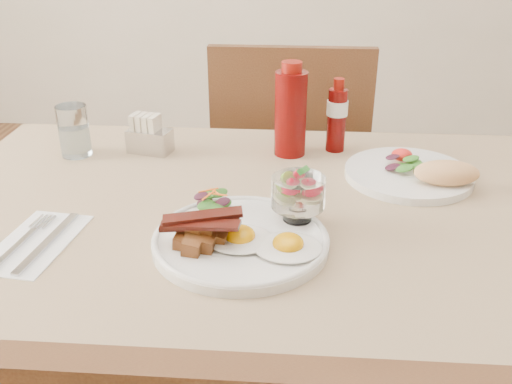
# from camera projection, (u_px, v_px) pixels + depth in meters

# --- Properties ---
(table) EXTENTS (1.33, 0.88, 0.75)m
(table) POSITION_uv_depth(u_px,v_px,m) (283.00, 261.00, 1.03)
(table) COLOR brown
(table) RESTS_ON ground
(chair_far) EXTENTS (0.42, 0.42, 0.93)m
(chair_far) POSITION_uv_depth(u_px,v_px,m) (289.00, 177.00, 1.68)
(chair_far) COLOR brown
(chair_far) RESTS_ON ground
(main_plate) EXTENTS (0.28, 0.28, 0.02)m
(main_plate) POSITION_uv_depth(u_px,v_px,m) (241.00, 241.00, 0.90)
(main_plate) COLOR silver
(main_plate) RESTS_ON table
(fried_eggs) EXTENTS (0.21, 0.14, 0.03)m
(fried_eggs) POSITION_uv_depth(u_px,v_px,m) (264.00, 241.00, 0.87)
(fried_eggs) COLOR white
(fried_eggs) RESTS_ON main_plate
(bacon_potato_pile) EXTENTS (0.13, 0.08, 0.05)m
(bacon_potato_pile) POSITION_uv_depth(u_px,v_px,m) (200.00, 233.00, 0.86)
(bacon_potato_pile) COLOR brown
(bacon_potato_pile) RESTS_ON main_plate
(side_salad) EXTENTS (0.06, 0.06, 0.04)m
(side_salad) POSITION_uv_depth(u_px,v_px,m) (213.00, 202.00, 0.97)
(side_salad) COLOR #255115
(side_salad) RESTS_ON main_plate
(fruit_cup) EXTENTS (0.09, 0.09, 0.09)m
(fruit_cup) POSITION_uv_depth(u_px,v_px,m) (298.00, 192.00, 0.93)
(fruit_cup) COLOR white
(fruit_cup) RESTS_ON main_plate
(second_plate) EXTENTS (0.25, 0.25, 0.06)m
(second_plate) POSITION_uv_depth(u_px,v_px,m) (417.00, 173.00, 1.12)
(second_plate) COLOR silver
(second_plate) RESTS_ON table
(ketchup_bottle) EXTENTS (0.07, 0.07, 0.20)m
(ketchup_bottle) POSITION_uv_depth(u_px,v_px,m) (291.00, 112.00, 1.21)
(ketchup_bottle) COLOR #530504
(ketchup_bottle) RESTS_ON table
(hot_sauce_bottle) EXTENTS (0.05, 0.05, 0.16)m
(hot_sauce_bottle) POSITION_uv_depth(u_px,v_px,m) (337.00, 116.00, 1.23)
(hot_sauce_bottle) COLOR #530504
(hot_sauce_bottle) RESTS_ON table
(sugar_caddy) EXTENTS (0.10, 0.07, 0.08)m
(sugar_caddy) POSITION_uv_depth(u_px,v_px,m) (149.00, 137.00, 1.24)
(sugar_caddy) COLOR #B6B6BB
(sugar_caddy) RESTS_ON table
(water_glass) EXTENTS (0.06, 0.06, 0.11)m
(water_glass) POSITION_uv_depth(u_px,v_px,m) (74.00, 134.00, 1.22)
(water_glass) COLOR white
(water_glass) RESTS_ON table
(napkin_cutlery) EXTENTS (0.13, 0.21, 0.01)m
(napkin_cutlery) POSITION_uv_depth(u_px,v_px,m) (36.00, 242.00, 0.91)
(napkin_cutlery) COLOR white
(napkin_cutlery) RESTS_ON table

